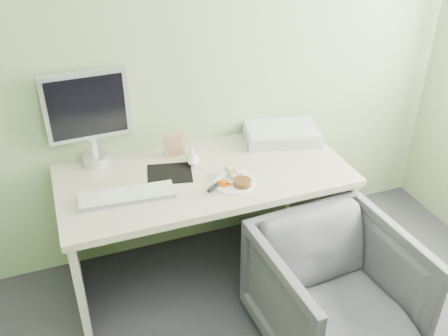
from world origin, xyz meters
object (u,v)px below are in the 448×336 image
object	(u,v)px
desk_chair	(335,292)
desk	(205,200)
monitor	(88,114)
scanner	(281,134)
plate	(234,183)

from	to	relation	value
desk_chair	desk	bearing A→B (deg)	119.18
monitor	desk_chair	bearing A→B (deg)	-47.80
scanner	desk_chair	world-z (taller)	scanner
plate	desk_chair	bearing A→B (deg)	-58.24
scanner	desk_chair	bearing A→B (deg)	-83.84
plate	scanner	world-z (taller)	scanner
desk	plate	world-z (taller)	plate
desk	scanner	size ratio (longest dim) A/B	3.56
desk_chair	plate	bearing A→B (deg)	118.49
desk	monitor	size ratio (longest dim) A/B	2.93
desk	desk_chair	xyz separation A→B (m)	(0.45, -0.71, -0.21)
plate	desk	bearing A→B (deg)	124.65
desk	desk_chair	world-z (taller)	desk
plate	monitor	bearing A→B (deg)	144.21
monitor	desk_chair	size ratio (longest dim) A/B	0.74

